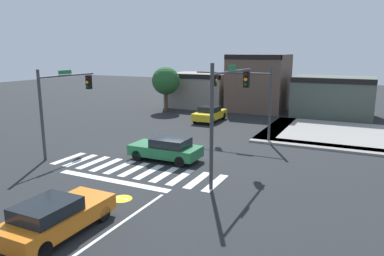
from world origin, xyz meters
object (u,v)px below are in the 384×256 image
Objects in this scene: traffic_signal_southwest at (64,96)px; car_green at (167,149)px; traffic_signal_southeast at (229,98)px; car_yellow at (210,114)px; car_orange at (56,216)px; traffic_signal_northeast at (243,89)px; roadside_tree at (166,81)px.

car_green is at bearing -78.74° from traffic_signal_southwest.
traffic_signal_southwest is 0.91× the size of traffic_signal_southeast.
car_yellow is 13.00m from car_green.
car_orange is at bearing 159.28° from traffic_signal_southeast.
traffic_signal_southwest is at bearing 92.29° from traffic_signal_southeast.
car_yellow is 22.75m from car_orange.
car_yellow is (-5.02, 5.60, -3.08)m from traffic_signal_northeast.
traffic_signal_southwest is 11.05m from traffic_signal_southeast.
traffic_signal_southeast reaches higher than car_green.
car_yellow is 0.99× the size of car_orange.
traffic_signal_southwest reaches higher than car_green.
roadside_tree is (-2.52, 17.50, -0.42)m from traffic_signal_southwest.
car_orange is (-3.34, -8.83, -3.47)m from traffic_signal_southeast.
traffic_signal_southeast is 1.39× the size of car_green.
traffic_signal_southwest is at bearing -81.81° from roadside_tree.
traffic_signal_southeast is (11.04, 0.44, 0.39)m from traffic_signal_southwest.
car_green is at bearing 78.10° from traffic_signal_southeast.
traffic_signal_southwest is 1.12× the size of roadside_tree.
traffic_signal_northeast is at bearing 41.90° from car_yellow.
car_orange is at bearing -137.46° from traffic_signal_southwest.
traffic_signal_northeast is 1.37× the size of car_yellow.
traffic_signal_northeast is 1.35× the size of car_orange.
car_green is (6.76, 1.34, -3.06)m from traffic_signal_southwest.
traffic_signal_southeast is at bearing -20.72° from car_orange.
car_orange is at bearing 95.53° from car_green.
traffic_signal_southwest is at bearing 42.61° from traffic_signal_northeast.
traffic_signal_southeast is at bearing -51.52° from roadside_tree.
car_orange is (7.70, -8.39, -3.08)m from traffic_signal_southwest.
car_green reaches higher than car_orange.
traffic_signal_southeast reaches higher than car_orange.
traffic_signal_northeast is at bearing -109.12° from car_green.
roadside_tree is (-11.75, 9.01, -0.45)m from traffic_signal_northeast.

